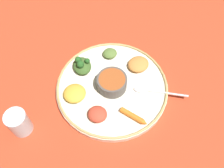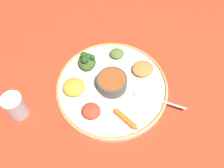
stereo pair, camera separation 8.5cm
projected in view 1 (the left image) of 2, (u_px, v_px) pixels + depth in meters
name	position (u px, v px, depth m)	size (l,w,h in m)	color
ground_plane	(112.00, 89.00, 0.88)	(2.40, 2.40, 0.00)	#B7381E
platter	(112.00, 88.00, 0.87)	(0.38, 0.38, 0.02)	beige
platter_rim	(112.00, 86.00, 0.86)	(0.38, 0.38, 0.01)	tan
center_bowl	(112.00, 82.00, 0.84)	(0.10, 0.10, 0.05)	#4C4742
spoon	(152.00, 91.00, 0.85)	(0.18, 0.02, 0.01)	silver
greens_pile	(82.00, 65.00, 0.89)	(0.09, 0.10, 0.05)	#385623
carrot_near_spoon	(134.00, 116.00, 0.79)	(0.09, 0.05, 0.02)	orange
mound_collards	(110.00, 53.00, 0.92)	(0.05, 0.05, 0.02)	#567033
mound_squash	(138.00, 64.00, 0.90)	(0.08, 0.07, 0.03)	#C67A38
mound_berbere_red	(97.00, 114.00, 0.79)	(0.06, 0.06, 0.03)	#B73D28
mound_lentil_yellow	(75.00, 93.00, 0.83)	(0.07, 0.07, 0.03)	gold
drinking_glass	(19.00, 123.00, 0.77)	(0.07, 0.07, 0.09)	silver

